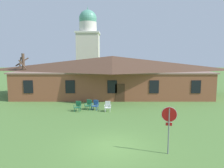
{
  "coord_description": "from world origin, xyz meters",
  "views": [
    {
      "loc": [
        -0.02,
        -11.46,
        5.06
      ],
      "look_at": [
        -0.05,
        7.82,
        2.65
      ],
      "focal_mm": 33.5,
      "sensor_mm": 36.0,
      "label": 1
    }
  ],
  "objects_px": {
    "lawn_chair_left_end": "(96,105)",
    "stop_sign": "(169,121)",
    "lawn_chair_by_porch": "(78,106)",
    "lawn_chair_middle": "(108,106)",
    "lawn_chair_near_door": "(89,104)"
  },
  "relations": [
    {
      "from": "lawn_chair_left_end",
      "to": "stop_sign",
      "type": "bearing_deg",
      "value": -64.23
    },
    {
      "from": "lawn_chair_near_door",
      "to": "lawn_chair_middle",
      "type": "relative_size",
      "value": 1.0
    },
    {
      "from": "stop_sign",
      "to": "lawn_chair_near_door",
      "type": "bearing_deg",
      "value": 118.65
    },
    {
      "from": "lawn_chair_by_porch",
      "to": "lawn_chair_middle",
      "type": "bearing_deg",
      "value": -1.41
    },
    {
      "from": "lawn_chair_near_door",
      "to": "lawn_chair_middle",
      "type": "height_order",
      "value": "same"
    },
    {
      "from": "lawn_chair_middle",
      "to": "stop_sign",
      "type": "bearing_deg",
      "value": -69.28
    },
    {
      "from": "stop_sign",
      "to": "lawn_chair_by_porch",
      "type": "distance_m",
      "value": 11.03
    },
    {
      "from": "lawn_chair_by_porch",
      "to": "lawn_chair_near_door",
      "type": "distance_m",
      "value": 1.17
    },
    {
      "from": "lawn_chair_left_end",
      "to": "lawn_chair_middle",
      "type": "height_order",
      "value": "same"
    },
    {
      "from": "lawn_chair_left_end",
      "to": "lawn_chair_near_door",
      "type": "bearing_deg",
      "value": 168.78
    },
    {
      "from": "lawn_chair_by_porch",
      "to": "lawn_chair_near_door",
      "type": "xyz_separation_m",
      "value": [
        0.96,
        0.67,
        0.0
      ]
    },
    {
      "from": "stop_sign",
      "to": "lawn_chair_middle",
      "type": "distance_m",
      "value": 9.64
    },
    {
      "from": "lawn_chair_by_porch",
      "to": "lawn_chair_middle",
      "type": "relative_size",
      "value": 1.0
    },
    {
      "from": "lawn_chair_near_door",
      "to": "lawn_chair_left_end",
      "type": "xyz_separation_m",
      "value": [
        0.68,
        -0.14,
        0.0
      ]
    },
    {
      "from": "stop_sign",
      "to": "lawn_chair_by_porch",
      "type": "relative_size",
      "value": 2.66
    }
  ]
}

